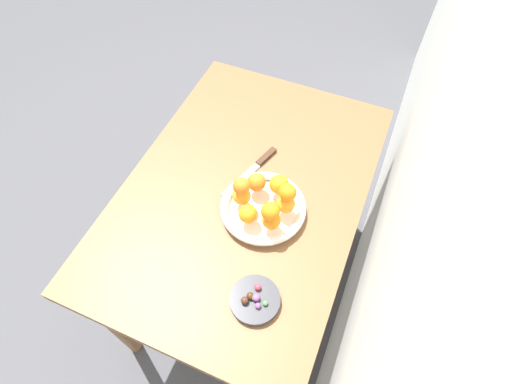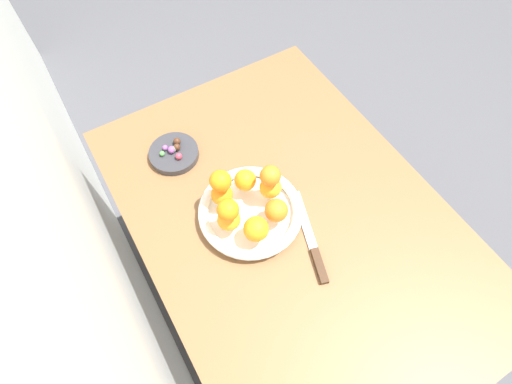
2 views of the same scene
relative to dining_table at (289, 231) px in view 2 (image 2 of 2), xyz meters
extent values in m
plane|color=#4C4C51|center=(0.00, 0.00, -0.65)|extent=(6.00, 6.00, 0.00)
cube|color=brown|center=(0.00, 0.00, 0.07)|extent=(1.10, 0.76, 0.04)
cylinder|color=brown|center=(-0.49, -0.32, -0.30)|extent=(0.05, 0.05, 0.70)
cylinder|color=brown|center=(0.49, -0.32, -0.30)|extent=(0.05, 0.05, 0.70)
cylinder|color=brown|center=(0.49, 0.32, -0.30)|extent=(0.05, 0.05, 0.70)
cylinder|color=white|center=(0.06, 0.09, 0.10)|extent=(0.22, 0.22, 0.01)
torus|color=white|center=(0.06, 0.09, 0.12)|extent=(0.27, 0.27, 0.03)
cylinder|color=#333338|center=(0.34, 0.18, 0.10)|extent=(0.14, 0.14, 0.02)
sphere|color=orange|center=(0.01, 0.05, 0.16)|extent=(0.06, 0.06, 0.06)
sphere|color=orange|center=(0.07, 0.02, 0.16)|extent=(0.06, 0.06, 0.06)
sphere|color=orange|center=(0.12, 0.07, 0.16)|extent=(0.06, 0.06, 0.06)
sphere|color=orange|center=(0.12, 0.14, 0.16)|extent=(0.06, 0.06, 0.06)
sphere|color=orange|center=(0.05, 0.16, 0.16)|extent=(0.06, 0.06, 0.06)
sphere|color=orange|center=(-0.01, 0.11, 0.16)|extent=(0.06, 0.06, 0.06)
sphere|color=orange|center=(0.04, 0.16, 0.21)|extent=(0.05, 0.05, 0.05)
sphere|color=orange|center=(0.12, 0.14, 0.21)|extent=(0.05, 0.05, 0.05)
sphere|color=orange|center=(0.07, 0.03, 0.21)|extent=(0.05, 0.05, 0.05)
sphere|color=#472819|center=(0.34, 0.17, 0.12)|extent=(0.02, 0.02, 0.02)
sphere|color=#8C4C99|center=(0.35, 0.20, 0.12)|extent=(0.02, 0.02, 0.02)
sphere|color=#8C4C99|center=(0.34, 0.18, 0.12)|extent=(0.02, 0.02, 0.02)
sphere|color=#472819|center=(0.35, 0.16, 0.12)|extent=(0.02, 0.02, 0.02)
sphere|color=#C6384C|center=(0.31, 0.18, 0.12)|extent=(0.02, 0.02, 0.02)
sphere|color=#4C9947|center=(0.34, 0.21, 0.12)|extent=(0.01, 0.01, 0.01)
sphere|color=#4C9947|center=(0.34, 0.18, 0.12)|extent=(0.02, 0.02, 0.02)
cube|color=#3F2819|center=(-0.15, 0.02, 0.10)|extent=(0.09, 0.05, 0.01)
cube|color=silver|center=(-0.02, -0.02, 0.09)|extent=(0.17, 0.07, 0.01)
camera|label=1|loc=(0.67, 0.32, 1.17)|focal=28.00mm
camera|label=2|loc=(-0.36, 0.32, 1.02)|focal=28.00mm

